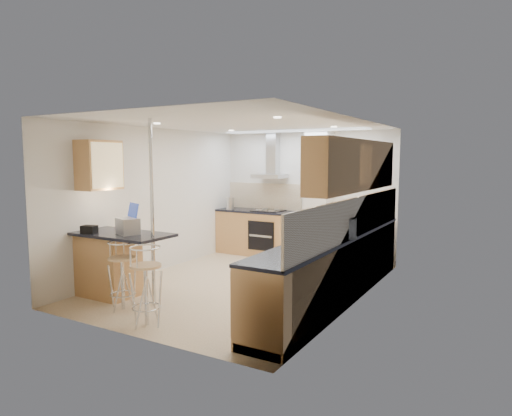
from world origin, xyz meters
The scene contains 16 objects.
ground centered at (0.00, 0.00, 0.00)m, with size 4.80×4.80×0.00m, color tan.
room_shell centered at (0.32, 0.38, 1.54)m, with size 3.64×4.84×2.51m.
right_counter centered at (1.50, 0.00, 0.46)m, with size 0.63×4.40×0.92m.
back_counter centered at (-0.95, 2.10, 0.46)m, with size 1.70×0.63×0.92m.
peninsula centered at (-1.12, -1.45, 0.48)m, with size 1.47×0.72×0.94m.
microwave centered at (1.64, -0.12, 1.06)m, with size 0.50×0.34×0.28m, color silver.
laptop centered at (-0.96, -1.48, 1.05)m, with size 0.33×0.24×0.22m, color #A7A9AF.
bag centered at (-1.49, -1.69, 0.99)m, with size 0.20×0.14×0.11m, color black.
bar_stool_near centered at (-0.76, -1.79, 0.45)m, with size 0.37×0.37×0.91m, color tan, non-canonical shape.
bar_stool_end centered at (-0.09, -2.06, 0.48)m, with size 0.39×0.39×0.96m, color tan, non-canonical shape.
jar_a centered at (1.58, 0.97, 1.01)m, with size 0.12×0.12×0.18m, color white.
jar_b centered at (1.48, 0.45, 1.00)m, with size 0.11×0.11×0.16m, color white.
jar_c centered at (1.53, -1.02, 1.01)m, with size 0.14×0.14×0.19m, color beige.
jar_d centered at (1.46, -0.30, 0.98)m, with size 0.10×0.10×0.13m, color silver.
bread_bin centered at (1.41, -0.80, 1.01)m, with size 0.28×0.36×0.19m, color white.
kettle centered at (-1.51, 1.92, 1.04)m, with size 0.16×0.16×0.24m, color #B1B3B6.
Camera 1 is at (3.67, -5.96, 1.98)m, focal length 32.00 mm.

